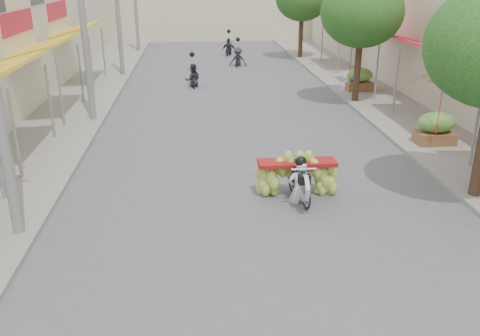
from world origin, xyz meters
The scene contains 13 objects.
ground centered at (0.00, 0.00, 0.00)m, with size 120.00×120.00×0.00m, color #535357.
sidewalk_left centered at (-7.00, 15.00, 0.06)m, with size 4.00×60.00×0.12m, color gray.
sidewalk_right centered at (7.00, 15.00, 0.06)m, with size 4.00×60.00×0.12m, color gray.
utility_pole_mid centered at (-5.40, 12.00, 4.03)m, with size 0.60×0.24×8.00m.
street_tree_mid centered at (5.40, 14.00, 3.78)m, with size 3.40×3.40×5.25m.
produce_crate_mid centered at (6.20, 8.00, 0.71)m, with size 1.20×0.88×1.16m.
produce_crate_far centered at (6.20, 16.00, 0.71)m, with size 1.20×0.88×1.16m.
banana_motorbike centered at (0.98, 4.40, 0.68)m, with size 2.20×1.86×2.02m.
market_umbrella centered at (5.95, 7.38, 2.58)m, with size 2.62×2.62×1.95m.
pedestrian centered at (5.75, 16.24, 0.99)m, with size 1.00×0.90×1.74m.
bg_motorbike_a centered at (-1.60, 18.01, 0.77)m, with size 0.83×1.51×1.95m.
bg_motorbike_b centered at (1.12, 23.57, 0.88)m, with size 1.16×1.58×1.95m.
bg_motorbike_c centered at (0.87, 27.92, 0.80)m, with size 1.06×1.69×1.95m.
Camera 1 is at (-1.52, -7.11, 5.37)m, focal length 38.00 mm.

